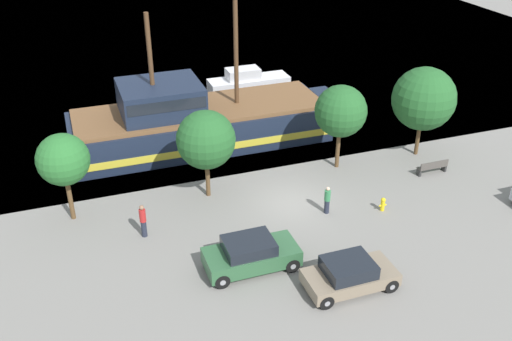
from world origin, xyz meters
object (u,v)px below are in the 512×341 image
at_px(moored_boat_dockside, 248,82).
at_px(parked_car_curb_front, 251,254).
at_px(pedestrian_walking_near, 143,221).
at_px(fire_hydrant, 383,204).
at_px(pirate_ship, 197,121).
at_px(bench_promenade_east, 433,167).
at_px(parked_car_curb_rear, 350,275).
at_px(pedestrian_walking_far, 327,200).

xyz_separation_m(moored_boat_dockside, parked_car_curb_front, (-7.14, -21.38, 0.08)).
xyz_separation_m(parked_car_curb_front, pedestrian_walking_near, (-4.12, 4.10, 0.14)).
bearing_deg(moored_boat_dockside, fire_hydrant, -87.08).
xyz_separation_m(pirate_ship, fire_hydrant, (7.13, -11.13, -1.16)).
relative_size(pirate_ship, bench_promenade_east, 9.51).
xyz_separation_m(pirate_ship, parked_car_curb_front, (-0.99, -13.35, -0.80)).
bearing_deg(bench_promenade_east, pedestrian_walking_near, -177.88).
relative_size(bench_promenade_east, pedestrian_walking_near, 1.05).
height_order(parked_car_curb_front, fire_hydrant, parked_car_curb_front).
height_order(pirate_ship, fire_hydrant, pirate_ship).
xyz_separation_m(moored_boat_dockside, pedestrian_walking_near, (-11.26, -17.28, 0.21)).
distance_m(parked_car_curb_front, fire_hydrant, 8.42).
bearing_deg(bench_promenade_east, pirate_ship, 144.23).
relative_size(pirate_ship, fire_hydrant, 23.09).
bearing_deg(parked_car_curb_front, pirate_ship, 85.78).
bearing_deg(moored_boat_dockside, parked_car_curb_rear, -98.48).
relative_size(moored_boat_dockside, pedestrian_walking_near, 3.65).
relative_size(parked_car_curb_rear, fire_hydrant, 5.19).
bearing_deg(parked_car_curb_rear, pirate_ship, 99.11).
bearing_deg(bench_promenade_east, parked_car_curb_rear, -141.72).
height_order(pedestrian_walking_near, pedestrian_walking_far, pedestrian_walking_near).
bearing_deg(fire_hydrant, pedestrian_walking_far, 164.70).
bearing_deg(parked_car_curb_front, parked_car_curb_rear, -36.96).
height_order(moored_boat_dockside, fire_hydrant, moored_boat_dockside).
relative_size(parked_car_curb_rear, bench_promenade_east, 2.14).
distance_m(moored_boat_dockside, parked_car_curb_front, 22.54).
xyz_separation_m(moored_boat_dockside, pedestrian_walking_far, (-1.90, -18.37, 0.09)).
xyz_separation_m(parked_car_curb_rear, bench_promenade_east, (9.39, 7.41, -0.25)).
bearing_deg(fire_hydrant, parked_car_curb_rear, -132.96).
xyz_separation_m(pirate_ship, bench_promenade_east, (11.96, -8.62, -1.13)).
bearing_deg(parked_car_curb_front, moored_boat_dockside, 71.53).
bearing_deg(parked_car_curb_front, pedestrian_walking_near, 135.11).
distance_m(pirate_ship, fire_hydrant, 13.27).
bearing_deg(pedestrian_walking_near, parked_car_curb_front, -44.89).
distance_m(parked_car_curb_front, pedestrian_walking_near, 5.82).
distance_m(bench_promenade_east, pedestrian_walking_far, 7.90).
xyz_separation_m(parked_car_curb_front, pedestrian_walking_far, (5.24, 3.01, 0.01)).
bearing_deg(pedestrian_walking_near, moored_boat_dockside, 56.90).
height_order(pirate_ship, moored_boat_dockside, pirate_ship).
distance_m(pedestrian_walking_near, pedestrian_walking_far, 9.43).
bearing_deg(fire_hydrant, pirate_ship, 122.65).
bearing_deg(pedestrian_walking_near, pedestrian_walking_far, -6.66).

